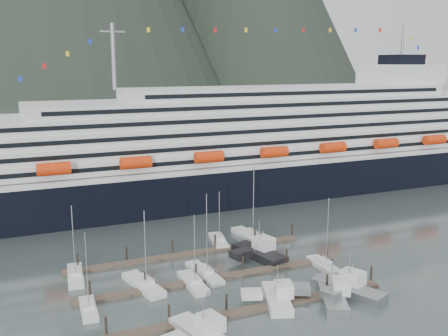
{
  "coord_description": "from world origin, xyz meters",
  "views": [
    {
      "loc": [
        -37.56,
        -75.61,
        37.0
      ],
      "look_at": [
        5.11,
        22.0,
        15.44
      ],
      "focal_mm": 42.0,
      "sensor_mm": 36.0,
      "label": 1
    }
  ],
  "objects_px": {
    "sailboat_h": "(324,266)",
    "trawler_c": "(330,293)",
    "sailboat_c": "(193,283)",
    "sailboat_b": "(143,285)",
    "trawler_e": "(258,252)",
    "sailboat_g": "(250,236)",
    "cruise_ship": "(258,152)",
    "sailboat_a": "(88,309)",
    "sailboat_d": "(204,273)",
    "sailboat_f": "(218,241)",
    "trawler_a": "(202,335)",
    "trawler_b": "(276,297)",
    "trawler_d": "(348,288)",
    "sailboat_e": "(75,276)"
  },
  "relations": [
    {
      "from": "cruise_ship",
      "to": "trawler_c",
      "type": "xyz_separation_m",
      "value": [
        -20.86,
        -66.06,
        -11.17
      ]
    },
    {
      "from": "sailboat_a",
      "to": "sailboat_d",
      "type": "height_order",
      "value": "sailboat_d"
    },
    {
      "from": "cruise_ship",
      "to": "trawler_c",
      "type": "distance_m",
      "value": 70.17
    },
    {
      "from": "sailboat_f",
      "to": "sailboat_a",
      "type": "bearing_deg",
      "value": 135.33
    },
    {
      "from": "sailboat_c",
      "to": "trawler_d",
      "type": "distance_m",
      "value": 25.54
    },
    {
      "from": "cruise_ship",
      "to": "trawler_e",
      "type": "xyz_separation_m",
      "value": [
        -23.14,
        -45.49,
        -11.06
      ]
    },
    {
      "from": "sailboat_a",
      "to": "trawler_a",
      "type": "distance_m",
      "value": 19.48
    },
    {
      "from": "sailboat_e",
      "to": "sailboat_h",
      "type": "relative_size",
      "value": 1.0
    },
    {
      "from": "trawler_c",
      "to": "trawler_d",
      "type": "distance_m",
      "value": 3.57
    },
    {
      "from": "cruise_ship",
      "to": "trawler_e",
      "type": "height_order",
      "value": "cruise_ship"
    },
    {
      "from": "sailboat_c",
      "to": "sailboat_b",
      "type": "bearing_deg",
      "value": 72.33
    },
    {
      "from": "sailboat_f",
      "to": "sailboat_g",
      "type": "xyz_separation_m",
      "value": [
        7.38,
        -0.0,
        0.04
      ]
    },
    {
      "from": "sailboat_f",
      "to": "sailboat_h",
      "type": "xyz_separation_m",
      "value": [
        12.45,
        -20.04,
        0.01
      ]
    },
    {
      "from": "trawler_e",
      "to": "sailboat_g",
      "type": "bearing_deg",
      "value": -32.98
    },
    {
      "from": "trawler_d",
      "to": "trawler_e",
      "type": "xyz_separation_m",
      "value": [
        -5.84,
        20.28,
        0.06
      ]
    },
    {
      "from": "sailboat_f",
      "to": "trawler_d",
      "type": "relative_size",
      "value": 0.92
    },
    {
      "from": "trawler_b",
      "to": "cruise_ship",
      "type": "bearing_deg",
      "value": -4.83
    },
    {
      "from": "trawler_a",
      "to": "sailboat_f",
      "type": "bearing_deg",
      "value": -40.1
    },
    {
      "from": "sailboat_f",
      "to": "trawler_a",
      "type": "relative_size",
      "value": 0.92
    },
    {
      "from": "trawler_d",
      "to": "trawler_e",
      "type": "distance_m",
      "value": 21.1
    },
    {
      "from": "sailboat_a",
      "to": "sailboat_c",
      "type": "relative_size",
      "value": 1.0
    },
    {
      "from": "trawler_d",
      "to": "sailboat_e",
      "type": "bearing_deg",
      "value": 36.18
    },
    {
      "from": "sailboat_c",
      "to": "sailboat_f",
      "type": "bearing_deg",
      "value": -33.72
    },
    {
      "from": "cruise_ship",
      "to": "trawler_b",
      "type": "bearing_deg",
      "value": -114.8
    },
    {
      "from": "sailboat_g",
      "to": "trawler_e",
      "type": "bearing_deg",
      "value": 157.14
    },
    {
      "from": "trawler_a",
      "to": "sailboat_e",
      "type": "bearing_deg",
      "value": 10.26
    },
    {
      "from": "sailboat_h",
      "to": "trawler_c",
      "type": "distance_m",
      "value": 12.73
    },
    {
      "from": "sailboat_e",
      "to": "sailboat_a",
      "type": "bearing_deg",
      "value": -173.83
    },
    {
      "from": "sailboat_a",
      "to": "sailboat_b",
      "type": "relative_size",
      "value": 0.93
    },
    {
      "from": "cruise_ship",
      "to": "sailboat_e",
      "type": "xyz_separation_m",
      "value": [
        -57.03,
        -41.6,
        -11.62
      ]
    },
    {
      "from": "sailboat_d",
      "to": "sailboat_a",
      "type": "bearing_deg",
      "value": 100.37
    },
    {
      "from": "trawler_c",
      "to": "trawler_d",
      "type": "height_order",
      "value": "trawler_d"
    },
    {
      "from": "trawler_a",
      "to": "trawler_d",
      "type": "bearing_deg",
      "value": -95.04
    },
    {
      "from": "sailboat_a",
      "to": "sailboat_f",
      "type": "bearing_deg",
      "value": -52.2
    },
    {
      "from": "sailboat_b",
      "to": "sailboat_h",
      "type": "relative_size",
      "value": 1.02
    },
    {
      "from": "sailboat_c",
      "to": "sailboat_h",
      "type": "bearing_deg",
      "value": -94.44
    },
    {
      "from": "sailboat_f",
      "to": "trawler_e",
      "type": "bearing_deg",
      "value": -148.38
    },
    {
      "from": "trawler_c",
      "to": "cruise_ship",
      "type": "bearing_deg",
      "value": 8.19
    },
    {
      "from": "cruise_ship",
      "to": "trawler_e",
      "type": "relative_size",
      "value": 16.39
    },
    {
      "from": "sailboat_d",
      "to": "sailboat_e",
      "type": "height_order",
      "value": "sailboat_d"
    },
    {
      "from": "cruise_ship",
      "to": "sailboat_h",
      "type": "relative_size",
      "value": 15.17
    },
    {
      "from": "sailboat_d",
      "to": "cruise_ship",
      "type": "bearing_deg",
      "value": -40.53
    },
    {
      "from": "trawler_e",
      "to": "sailboat_c",
      "type": "bearing_deg",
      "value": 99.39
    },
    {
      "from": "trawler_a",
      "to": "sailboat_a",
      "type": "bearing_deg",
      "value": 26.92
    },
    {
      "from": "sailboat_h",
      "to": "trawler_c",
      "type": "relative_size",
      "value": 1.03
    },
    {
      "from": "sailboat_h",
      "to": "trawler_a",
      "type": "height_order",
      "value": "sailboat_h"
    },
    {
      "from": "trawler_c",
      "to": "sailboat_g",
      "type": "bearing_deg",
      "value": 23.54
    },
    {
      "from": "sailboat_b",
      "to": "trawler_d",
      "type": "distance_m",
      "value": 33.71
    },
    {
      "from": "sailboat_a",
      "to": "sailboat_h",
      "type": "height_order",
      "value": "sailboat_h"
    },
    {
      "from": "sailboat_a",
      "to": "trawler_a",
      "type": "height_order",
      "value": "sailboat_a"
    }
  ]
}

